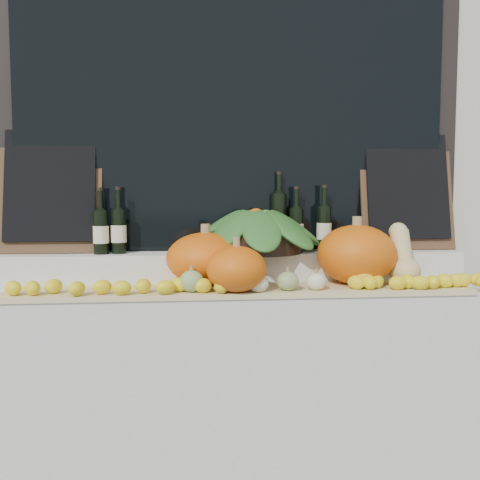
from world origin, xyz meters
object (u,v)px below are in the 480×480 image
butternut_squash (403,259)px  produce_bowl (256,231)px  pumpkin_right (357,254)px  pumpkin_left (206,258)px  wine_bottle_tall (279,222)px

butternut_squash → produce_bowl: bearing=160.5°
pumpkin_right → pumpkin_left: bearing=175.6°
pumpkin_left → wine_bottle_tall: wine_bottle_tall is taller
pumpkin_left → wine_bottle_tall: (0.39, 0.22, 0.16)m
pumpkin_right → wine_bottle_tall: (-0.33, 0.27, 0.15)m
wine_bottle_tall → produce_bowl: bearing=-152.8°
pumpkin_left → wine_bottle_tall: bearing=29.3°
wine_bottle_tall → butternut_squash: bearing=-29.2°
pumpkin_left → produce_bowl: produce_bowl is taller
produce_bowl → butternut_squash: bearing=-19.5°
wine_bottle_tall → pumpkin_right: bearing=-39.6°
pumpkin_right → wine_bottle_tall: bearing=140.4°
pumpkin_left → produce_bowl: (0.26, 0.15, 0.12)m
pumpkin_right → produce_bowl: 0.51m
pumpkin_right → butternut_squash: bearing=-8.4°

